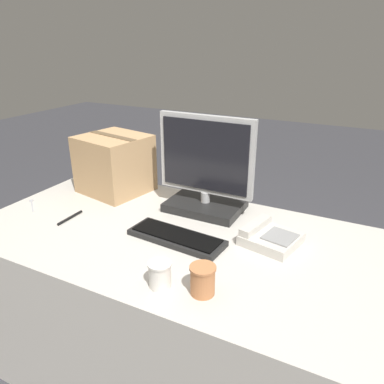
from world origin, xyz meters
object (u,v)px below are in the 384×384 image
spoon (32,204)px  keyboard (176,237)px  paper_cup_left (160,275)px  pen_marker (70,218)px  paper_cup_right (203,280)px  monitor (206,175)px  cardboard_box (115,164)px  desk_phone (269,237)px

spoon → keyboard: bearing=-140.8°
paper_cup_left → pen_marker: 0.67m
spoon → pen_marker: bearing=-149.2°
paper_cup_left → spoon: bearing=163.4°
paper_cup_left → pen_marker: (-0.62, 0.23, -0.04)m
keyboard → paper_cup_right: bearing=-42.5°
paper_cup_right → spoon: (-1.05, 0.24, -0.05)m
monitor → cardboard_box: monitor is taller
desk_phone → paper_cup_left: 0.50m
pen_marker → keyboard: bearing=95.0°
spoon → pen_marker: size_ratio=0.86×
cardboard_box → pen_marker: cardboard_box is taller
desk_phone → spoon: desk_phone is taller
monitor → keyboard: size_ratio=1.11×
cardboard_box → desk_phone: bearing=-10.6°
cardboard_box → monitor: bearing=-0.1°
paper_cup_right → pen_marker: 0.79m
spoon → desk_phone: bearing=-133.7°
keyboard → paper_cup_left: paper_cup_left is taller
keyboard → spoon: bearing=-174.3°
paper_cup_left → paper_cup_right: (0.14, 0.03, 0.01)m
paper_cup_left → pen_marker: bearing=159.3°
monitor → keyboard: 0.36m
monitor → cardboard_box: 0.53m
keyboard → cardboard_box: cardboard_box is taller
cardboard_box → pen_marker: size_ratio=2.48×
keyboard → paper_cup_left: 0.31m
paper_cup_right → spoon: 1.08m
desk_phone → paper_cup_right: (-0.10, -0.41, 0.02)m
desk_phone → monitor: bearing=167.2°
paper_cup_left → cardboard_box: cardboard_box is taller
paper_cup_right → paper_cup_left: bearing=-167.5°
paper_cup_right → spoon: paper_cup_right is taller
spoon → pen_marker: pen_marker is taller
paper_cup_right → pen_marker: size_ratio=0.67×
desk_phone → paper_cup_left: size_ratio=2.65×
desk_phone → paper_cup_right: 0.42m
spoon → pen_marker: (0.29, -0.04, 0.00)m
monitor → pen_marker: (-0.50, -0.37, -0.17)m
paper_cup_right → pen_marker: (-0.76, 0.20, -0.04)m
pen_marker → paper_cup_left: bearing=68.4°
spoon → monitor: bearing=-118.9°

